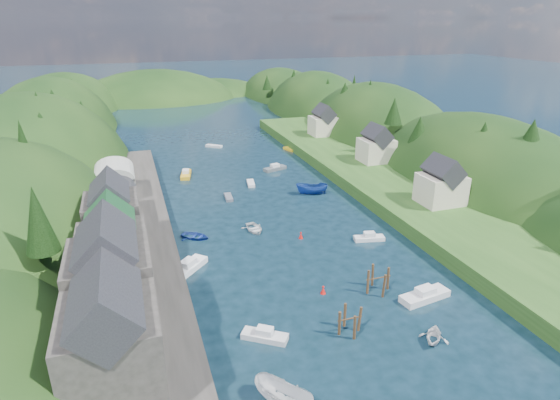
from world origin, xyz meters
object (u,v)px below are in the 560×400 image
object	(u,v)px
piling_cluster_far	(378,282)
channel_buoy_near	(323,290)
channel_buoy_far	(301,236)
piling_cluster_near	(349,323)

from	to	relation	value
piling_cluster_far	channel_buoy_near	distance (m)	6.98
channel_buoy_near	channel_buoy_far	distance (m)	15.89
channel_buoy_far	channel_buoy_near	bearing A→B (deg)	-100.54
piling_cluster_near	channel_buoy_near	world-z (taller)	piling_cluster_near
channel_buoy_far	piling_cluster_near	bearing A→B (deg)	-97.92
piling_cluster_near	channel_buoy_far	world-z (taller)	piling_cluster_near
piling_cluster_near	channel_buoy_far	size ratio (longest dim) A/B	3.30
piling_cluster_near	channel_buoy_far	xyz separation A→B (m)	(3.30, 23.72, -0.76)
channel_buoy_near	piling_cluster_far	bearing A→B (deg)	-13.79
piling_cluster_far	channel_buoy_near	size ratio (longest dim) A/B	3.45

